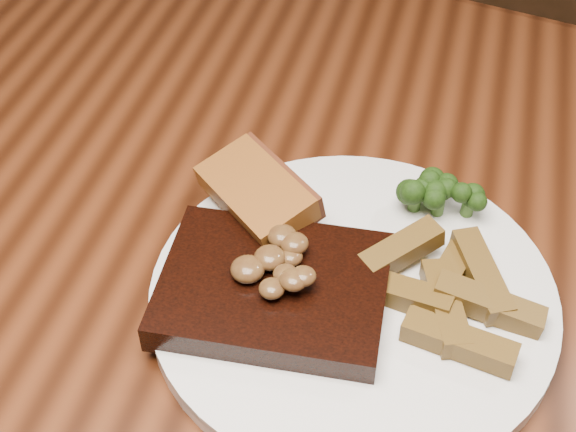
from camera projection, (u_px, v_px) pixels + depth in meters
The scene contains 9 objects.
dining_table at pixel (267, 316), 0.73m from camera, with size 1.60×0.90×0.75m.
chair_far at pixel (507, 134), 1.20m from camera, with size 0.49×0.49×0.87m.
plate at pixel (353, 297), 0.61m from camera, with size 0.31×0.31×0.01m, color white.
steak at pixel (273, 290), 0.60m from camera, with size 0.17×0.13×0.02m, color black.
steak_bone at pixel (252, 354), 0.56m from camera, with size 0.13×0.01×0.02m, color beige.
mushroom_pile at pixel (278, 258), 0.58m from camera, with size 0.07×0.07×0.03m, color brown, non-canonical shape.
garlic_bread at pixel (256, 209), 0.66m from camera, with size 0.10×0.05×0.02m, color brown.
potato_wedges at pixel (437, 296), 0.59m from camera, with size 0.10×0.10×0.02m, color brown, non-canonical shape.
broccoli_cluster at pixel (433, 202), 0.65m from camera, with size 0.06×0.06×0.04m, color #1D3A0D, non-canonical shape.
Camera 1 is at (0.13, -0.43, 1.23)m, focal length 50.00 mm.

